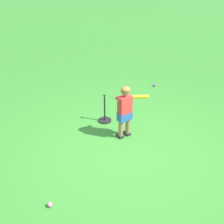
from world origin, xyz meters
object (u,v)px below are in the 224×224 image
child_batter (125,107)px  play_ball_center_lawn (50,205)px  play_ball_behind_batter (154,85)px  batting_tee (105,117)px

child_batter → play_ball_center_lawn: 2.21m
play_ball_behind_batter → play_ball_center_lawn: bearing=-169.7°
play_ball_behind_batter → play_ball_center_lawn: 4.63m
child_batter → play_ball_behind_batter: bearing=15.7°
batting_tee → play_ball_behind_batter: bearing=0.5°
child_batter → batting_tee: (0.21, 0.66, -0.55)m
child_batter → play_ball_behind_batter: 2.61m
play_ball_center_lawn → batting_tee: batting_tee is taller
play_ball_behind_batter → batting_tee: size_ratio=0.12×
batting_tee → child_batter: bearing=-107.8°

